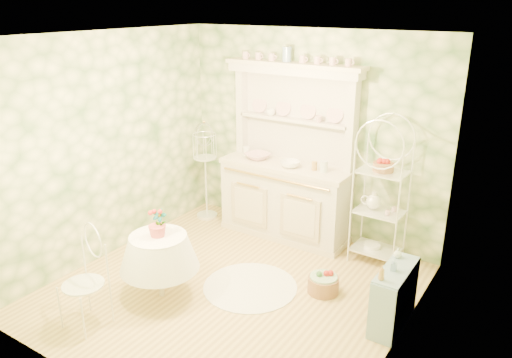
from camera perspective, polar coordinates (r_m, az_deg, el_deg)
The scene contains 22 objects.
floor at distance 5.64m, azimuth -2.83°, elevation -12.53°, with size 3.60×3.60×0.00m, color #D9BA6E.
ceiling at distance 4.78m, azimuth -3.40°, elevation 15.98°, with size 3.60×3.60×0.00m, color white.
wall_left at distance 6.24m, azimuth -16.63°, elevation 3.48°, with size 3.60×3.60×0.00m, color #F3F2BC.
wall_right at distance 4.31m, azimuth 16.71°, elevation -3.81°, with size 3.60×3.60×0.00m, color #F3F2BC.
wall_back at distance 6.53m, azimuth 6.25°, elevation 4.90°, with size 3.60×3.60×0.00m, color #F3F2BC.
wall_front at distance 3.86m, azimuth -19.06°, elevation -6.93°, with size 3.60×3.60×0.00m, color #F3F2BC.
kitchen_dresser at distance 6.44m, azimuth 3.46°, elevation 2.87°, with size 1.87×0.61×2.29m, color silver.
bakers_rack at distance 5.99m, azimuth 14.13°, elevation -1.08°, with size 0.59×0.42×1.88m, color white.
side_shelf at distance 5.14m, azimuth 15.48°, elevation -12.82°, with size 0.27×0.72×0.62m, color #85A3B9.
round_table at distance 5.48m, azimuth -10.88°, elevation -10.23°, with size 0.56×0.56×0.61m, color white.
cafe_chair at distance 5.14m, azimuth -19.16°, elevation -11.23°, with size 0.42×0.42×0.92m, color white.
birdcage_stand at distance 7.16m, azimuth -5.78°, elevation 0.85°, with size 0.33×0.33×1.40m, color white.
floor_basket at distance 5.60m, azimuth 7.69°, elevation -11.84°, with size 0.29×0.29×0.19m, color #9F7048.
lace_rug at distance 5.68m, azimuth -0.67°, elevation -12.20°, with size 1.05×1.05×0.01m, color white.
bowl_floral at distance 6.67m, azimuth 0.18°, elevation 2.36°, with size 0.32×0.32×0.08m, color white.
bowl_white at distance 6.35m, azimuth 3.89°, elevation 1.43°, with size 0.26×0.26×0.08m, color white.
cup_left at distance 6.60m, azimuth 1.69°, elevation 7.50°, with size 0.11×0.11×0.09m, color white.
cup_right at distance 6.28m, azimuth 7.17°, elevation 6.72°, with size 0.09×0.09×0.08m, color white.
potted_geranium at distance 5.23m, azimuth -10.92°, elevation -5.04°, with size 0.15×0.10×0.29m, color #3F7238.
bottle_amber at distance 4.74m, azimuth 14.15°, elevation -10.39°, with size 0.06×0.06×0.15m, color #AB823D.
bottle_blue at distance 4.93m, azimuth 15.47°, elevation -9.65°, with size 0.05×0.05×0.12m, color #7B9BBE.
bottle_glass at distance 5.17m, azimuth 15.88°, elevation -8.30°, with size 0.08×0.08×0.11m, color silver.
Camera 1 is at (2.82, -3.84, 3.02)m, focal length 35.00 mm.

